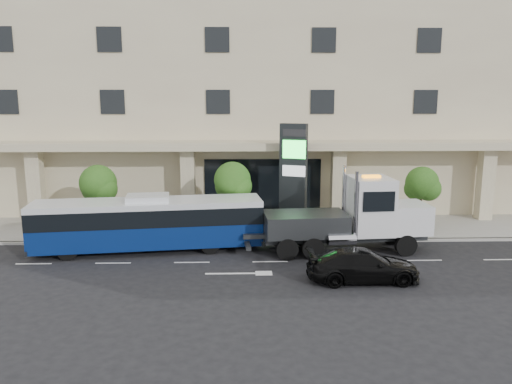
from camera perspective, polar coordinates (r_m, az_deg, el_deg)
ground at (r=27.23m, az=1.45°, el=-6.96°), size 120.00×120.00×0.00m
sidewalk at (r=32.01m, az=0.98°, el=-4.12°), size 120.00×6.00×0.15m
curb at (r=29.12m, az=1.24°, el=-5.63°), size 120.00×0.30×0.15m
convention_center at (r=41.39m, az=0.37°, el=13.07°), size 60.00×17.60×20.00m
tree_left at (r=31.15m, az=-17.54°, el=0.68°), size 2.27×2.20×4.22m
tree_mid at (r=29.93m, az=-2.66°, el=1.07°), size 2.28×2.20×4.38m
tree_right at (r=31.89m, az=18.48°, el=0.71°), size 2.10×2.00×4.04m
city_bus at (r=27.82m, az=-12.17°, el=-3.43°), size 12.52×4.09×3.11m
tow_truck at (r=27.53m, az=11.09°, el=-2.88°), size 10.13×3.13×4.60m
black_sedan at (r=23.53m, az=12.11°, el=-8.18°), size 5.14×2.14×1.48m
signage_pylon at (r=30.83m, az=4.28°, el=1.77°), size 1.73×1.16×6.59m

